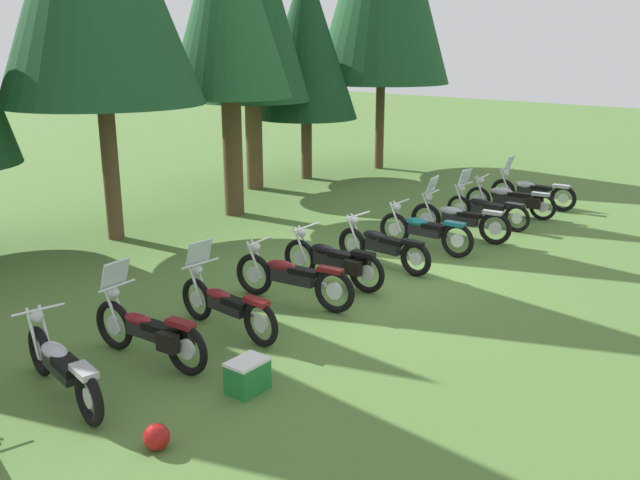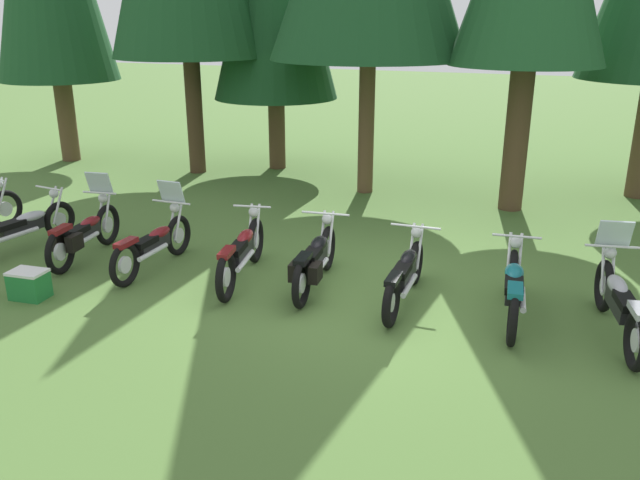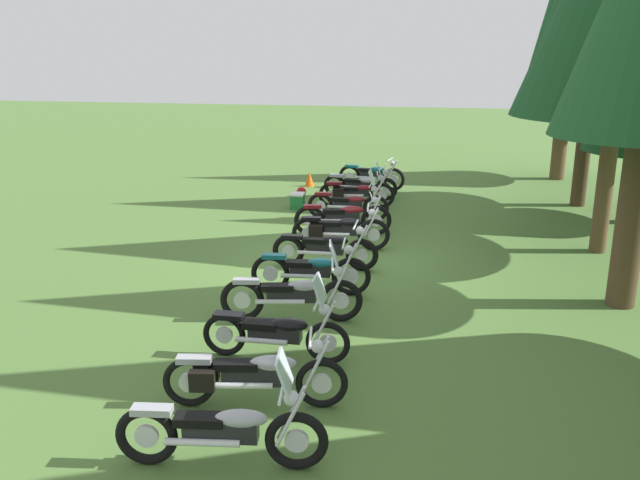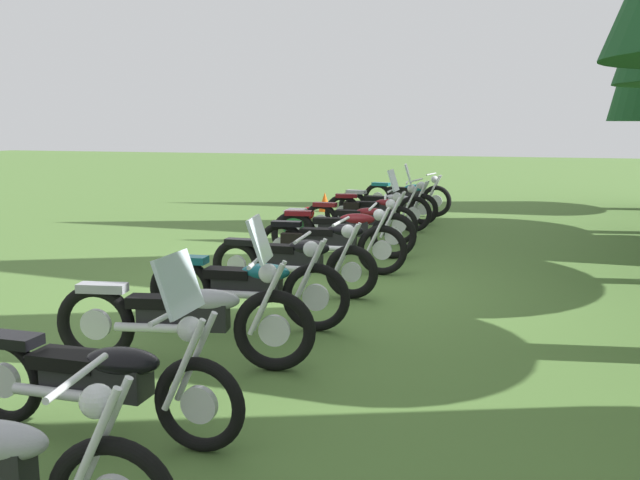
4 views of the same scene
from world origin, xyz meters
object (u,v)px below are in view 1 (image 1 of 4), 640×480
Objects in this scene: motorcycle_4 at (292,278)px; picnic_cooler at (248,376)px; motorcycle_5 at (334,261)px; motorcycle_11 at (531,191)px; motorcycle_2 at (150,331)px; pine_tree_6 at (306,40)px; motorcycle_10 at (512,199)px; motorcycle_8 at (458,219)px; motorcycle_6 at (382,246)px; motorcycle_9 at (486,208)px; dropped_helmet at (157,437)px; motorcycle_1 at (62,366)px; motorcycle_3 at (226,304)px; motorcycle_7 at (425,231)px.

motorcycle_4 is 3.16m from picnic_cooler.
motorcycle_5 is 0.96× the size of motorcycle_11.
motorcycle_2 reaches higher than motorcycle_5.
pine_tree_6 is at bearing -59.15° from motorcycle_4.
pine_tree_6 is at bearing 40.26° from picnic_cooler.
motorcycle_5 is at bearing 80.34° from motorcycle_10.
motorcycle_8 is 9.04m from pine_tree_6.
picnic_cooler is at bearing 91.38° from motorcycle_11.
motorcycle_4 is at bearing 34.00° from picnic_cooler.
pine_tree_6 reaches higher than motorcycle_11.
motorcycle_6 is 2.83m from motorcycle_8.
motorcycle_9 is 7.41× the size of dropped_helmet.
motorcycle_5 reaches higher than motorcycle_10.
pine_tree_6 reaches higher than motorcycle_1.
motorcycle_4 is (4.27, 0.16, 0.03)m from motorcycle_1.
motorcycle_8 is at bearing -96.97° from motorcycle_2.
dropped_helmet is (0.10, -1.84, -0.28)m from motorcycle_1.
motorcycle_8 is at bearing -88.95° from motorcycle_3.
motorcycle_4 is at bearing 80.87° from motorcycle_10.
motorcycle_3 is 0.94× the size of motorcycle_10.
motorcycle_4 is 9.50m from motorcycle_11.
picnic_cooler is at bearing 109.93° from motorcycle_5.
motorcycle_8 is 7.91× the size of dropped_helmet.
motorcycle_6 is 0.96× the size of motorcycle_11.
picnic_cooler is at bearing -126.19° from motorcycle_1.
motorcycle_11 is at bearing -97.79° from motorcycle_8.
pine_tree_6 reaches higher than motorcycle_10.
motorcycle_9 is (4.27, 0.08, 0.02)m from motorcycle_6.
motorcycle_1 is 7.80× the size of dropped_helmet.
picnic_cooler is at bearing 112.86° from motorcycle_4.
pine_tree_6 is (0.21, 7.46, 3.94)m from motorcycle_10.
motorcycle_11 is (12.44, 0.35, -0.01)m from motorcycle_2.
motorcycle_10 is (11.17, 0.27, -0.02)m from motorcycle_2.
motorcycle_11 is at bearing -88.80° from motorcycle_9.
pine_tree_6 is (11.39, 7.72, 3.93)m from motorcycle_2.
motorcycle_10 is 12.59m from dropped_helmet.
motorcycle_6 is 10.34m from pine_tree_6.
motorcycle_2 reaches higher than picnic_cooler.
motorcycle_2 reaches higher than motorcycle_6.
pine_tree_6 is (7.25, 7.51, 3.93)m from motorcycle_5.
motorcycle_3 is 0.99× the size of motorcycle_9.
motorcycle_4 is 2.60m from motorcycle_6.
motorcycle_10 is at bearing -91.65° from pine_tree_6.
dropped_helmet is (-5.37, -2.09, -0.31)m from motorcycle_5.
motorcycle_11 is at bearing -93.47° from motorcycle_7.
motorcycle_9 reaches higher than motorcycle_6.
motorcycle_4 is at bearing 25.65° from dropped_helmet.
motorcycle_11 is at bearing 9.25° from dropped_helmet.
motorcycle_4 is (1.56, 0.10, 0.01)m from motorcycle_3.
motorcycle_9 is 4.01× the size of picnic_cooler.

